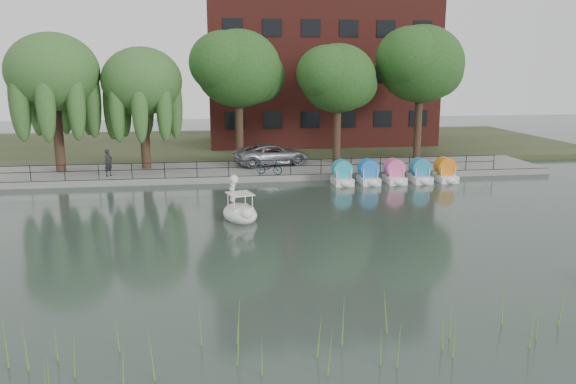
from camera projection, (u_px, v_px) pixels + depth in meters
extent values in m
plane|color=#40514A|center=(290.00, 243.00, 23.36)|extent=(120.00, 120.00, 0.00)
cube|color=gray|center=(256.00, 171.00, 38.79)|extent=(40.00, 6.00, 0.40)
cube|color=gray|center=(260.00, 179.00, 35.93)|extent=(40.00, 0.25, 0.40)
cube|color=#47512D|center=(243.00, 144.00, 52.32)|extent=(60.00, 22.00, 0.36)
cylinder|color=black|center=(260.00, 161.00, 35.88)|extent=(32.00, 0.04, 0.04)
cylinder|color=black|center=(260.00, 167.00, 35.97)|extent=(32.00, 0.04, 0.04)
cylinder|color=black|center=(260.00, 168.00, 35.98)|extent=(0.05, 0.05, 1.00)
cube|color=#4C1E16|center=(318.00, 43.00, 51.31)|extent=(20.00, 10.00, 18.00)
cylinder|color=#473323|center=(59.00, 140.00, 36.97)|extent=(0.60, 0.60, 4.20)
ellipsoid|color=#467435|center=(53.00, 72.00, 36.02)|extent=(5.88, 5.88, 5.00)
cylinder|color=#473323|center=(145.00, 141.00, 38.26)|extent=(0.60, 0.60, 3.80)
ellipsoid|color=#467435|center=(142.00, 81.00, 37.40)|extent=(5.32, 5.32, 4.52)
cylinder|color=#473323|center=(240.00, 132.00, 40.05)|extent=(0.60, 0.60, 4.50)
ellipsoid|color=#326225|center=(238.00, 69.00, 39.09)|extent=(6.00, 6.00, 5.10)
cylinder|color=#473323|center=(337.00, 135.00, 40.58)|extent=(0.60, 0.60, 4.05)
ellipsoid|color=#326225|center=(338.00, 78.00, 39.72)|extent=(5.40, 5.40, 4.59)
cylinder|color=#473323|center=(418.00, 127.00, 42.38)|extent=(0.60, 0.60, 4.72)
ellipsoid|color=#326225|center=(421.00, 64.00, 41.37)|extent=(6.30, 6.30, 5.36)
imported|color=gray|center=(272.00, 153.00, 39.78)|extent=(4.28, 6.66, 1.71)
imported|color=gray|center=(269.00, 167.00, 36.29)|extent=(1.25, 1.81, 1.00)
imported|color=black|center=(108.00, 161.00, 35.57)|extent=(0.80, 0.86, 1.98)
ellipsoid|color=white|center=(240.00, 214.00, 27.01)|extent=(2.12, 2.73, 0.53)
cube|color=white|center=(240.00, 209.00, 26.87)|extent=(1.24, 1.30, 0.27)
cube|color=white|center=(240.00, 194.00, 26.75)|extent=(1.40, 1.46, 0.05)
ellipsoid|color=white|center=(247.00, 214.00, 26.04)|extent=(0.66, 0.57, 0.50)
sphere|color=white|center=(234.00, 179.00, 27.39)|extent=(0.43, 0.43, 0.43)
cone|color=black|center=(232.00, 179.00, 27.65)|extent=(0.23, 0.27, 0.18)
cylinder|color=yellow|center=(233.00, 179.00, 27.53)|extent=(0.25, 0.15, 0.23)
cube|color=white|center=(342.00, 181.00, 35.17)|extent=(1.15, 1.70, 0.44)
cylinder|color=#25A4B9|center=(342.00, 169.00, 35.10)|extent=(0.90, 1.20, 0.90)
cube|color=white|center=(368.00, 180.00, 35.40)|extent=(1.15, 1.70, 0.44)
cylinder|color=blue|center=(368.00, 169.00, 35.34)|extent=(0.90, 1.20, 0.90)
cube|color=white|center=(394.00, 179.00, 35.64)|extent=(1.15, 1.70, 0.44)
cylinder|color=#F258A2|center=(394.00, 168.00, 35.57)|extent=(0.90, 1.20, 0.90)
cube|color=white|center=(420.00, 179.00, 35.87)|extent=(1.15, 1.70, 0.44)
cylinder|color=teal|center=(420.00, 167.00, 35.81)|extent=(0.90, 1.20, 0.90)
cube|color=white|center=(445.00, 178.00, 36.11)|extent=(1.15, 1.70, 0.44)
cylinder|color=orange|center=(445.00, 167.00, 36.04)|extent=(0.90, 1.20, 0.90)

